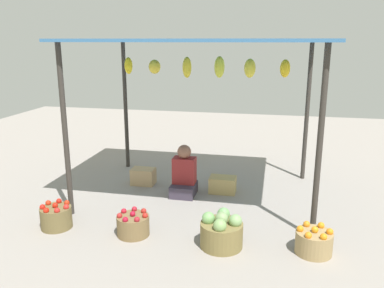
% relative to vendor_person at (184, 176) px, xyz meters
% --- Properties ---
extents(ground_plane, '(14.00, 14.00, 0.00)m').
position_rel_vendor_person_xyz_m(ground_plane, '(0.24, 0.06, -0.30)').
color(ground_plane, gray).
extents(market_stall_structure, '(3.47, 2.43, 2.32)m').
position_rel_vendor_person_xyz_m(market_stall_structure, '(0.24, 0.06, 1.85)').
color(market_stall_structure, '#38332D').
rests_on(market_stall_structure, ground).
extents(vendor_person, '(0.36, 0.44, 0.78)m').
position_rel_vendor_person_xyz_m(vendor_person, '(0.00, 0.00, 0.00)').
color(vendor_person, '#3D3545').
rests_on(vendor_person, ground).
extents(basket_red_tomatoes, '(0.39, 0.39, 0.33)m').
position_rel_vendor_person_xyz_m(basket_red_tomatoes, '(-1.32, -1.42, -0.15)').
color(basket_red_tomatoes, brown).
rests_on(basket_red_tomatoes, ground).
extents(basket_red_apples, '(0.39, 0.39, 0.31)m').
position_rel_vendor_person_xyz_m(basket_red_apples, '(-0.31, -1.40, -0.17)').
color(basket_red_apples, olive).
rests_on(basket_red_apples, ground).
extents(basket_cabbages, '(0.49, 0.49, 0.42)m').
position_rel_vendor_person_xyz_m(basket_cabbages, '(0.78, -1.46, -0.12)').
color(basket_cabbages, olive).
rests_on(basket_cabbages, ground).
extents(basket_oranges, '(0.41, 0.41, 0.32)m').
position_rel_vendor_person_xyz_m(basket_oranges, '(1.80, -1.39, -0.16)').
color(basket_oranges, '#A18657').
rests_on(basket_oranges, ground).
extents(wooden_crate_near_vendor, '(0.40, 0.28, 0.25)m').
position_rel_vendor_person_xyz_m(wooden_crate_near_vendor, '(0.57, 0.21, -0.17)').
color(wooden_crate_near_vendor, tan).
rests_on(wooden_crate_near_vendor, ground).
extents(wooden_crate_stacked_rear, '(0.38, 0.26, 0.26)m').
position_rel_vendor_person_xyz_m(wooden_crate_stacked_rear, '(-0.76, 0.29, -0.17)').
color(wooden_crate_stacked_rear, tan).
rests_on(wooden_crate_stacked_rear, ground).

